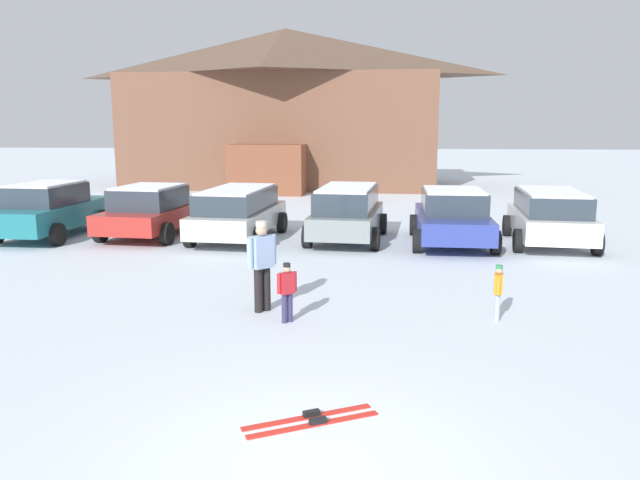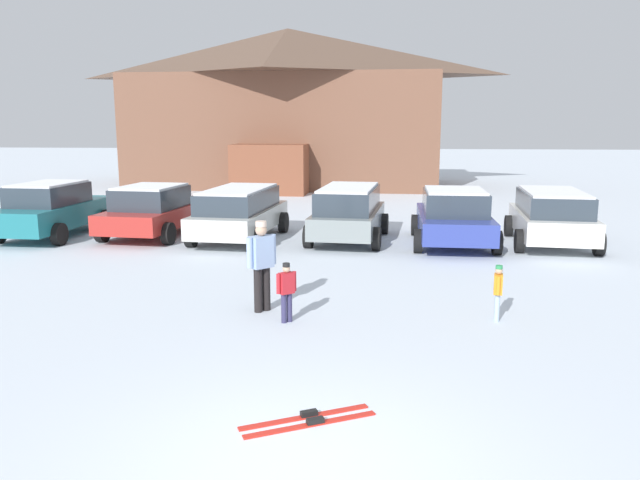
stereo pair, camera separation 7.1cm
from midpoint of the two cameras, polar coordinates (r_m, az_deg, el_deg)
ground at (r=6.60m, az=-1.18°, el=-20.28°), size 160.00×160.00×0.00m
ski_lodge at (r=35.35m, az=-2.87°, el=12.06°), size 17.25×11.09×8.47m
parked_teal_hatchback at (r=20.53m, az=-23.16°, el=2.62°), size 2.27×4.59×1.65m
parked_red_sedan at (r=19.59m, az=-14.88°, el=2.65°), size 2.58×4.41×1.56m
parked_silver_wagon at (r=18.48m, az=-7.26°, el=2.61°), size 2.47×4.65×1.53m
parked_grey_wagon at (r=18.16m, az=2.75°, el=2.63°), size 2.39×4.35×1.60m
parked_blue_hatchback at (r=17.95m, az=12.23°, el=2.12°), size 2.35×4.38×1.59m
parked_white_suv at (r=18.63m, az=20.53°, el=2.11°), size 2.49×4.27×1.55m
skier_child_in_red_jacket at (r=10.73m, az=-2.89°, el=-4.50°), size 0.32×0.28×1.05m
skier_adult_in_blue_parka at (r=11.31m, az=-5.18°, el=-1.91°), size 0.47×0.47×1.67m
skier_child_in_orange_jacket at (r=11.24m, az=16.13°, el=-4.38°), size 0.18×0.36×0.99m
pair_of_skis at (r=7.48m, az=-0.73°, el=-16.11°), size 1.56×0.98×0.08m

